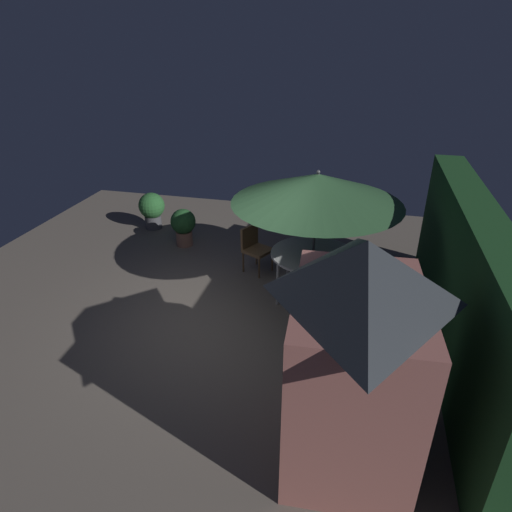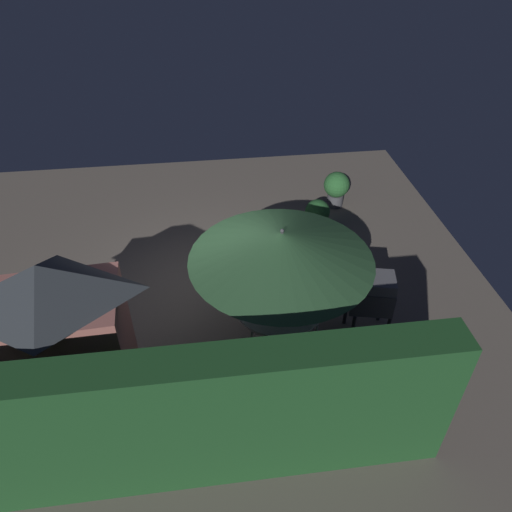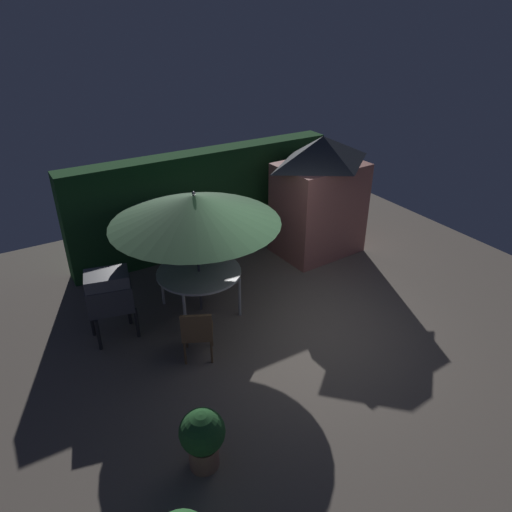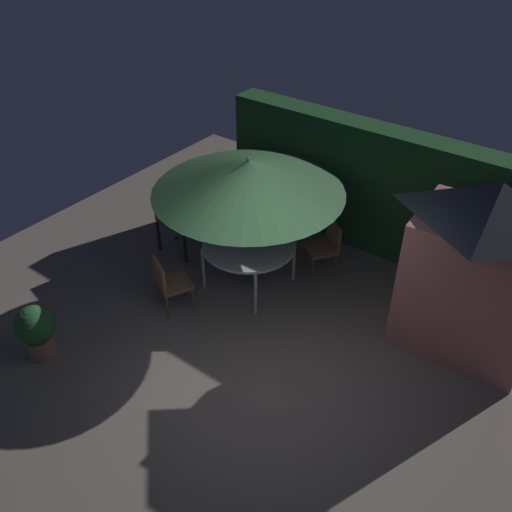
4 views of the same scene
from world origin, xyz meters
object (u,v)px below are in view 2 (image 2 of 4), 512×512
garden_shed (60,337)px  potted_plant_by_shed (317,215)px  chair_near_shed (238,370)px  chair_far_side (300,267)px  patio_table (279,305)px  potted_plant_by_grill (336,187)px  bbq_grill (372,294)px  patio_umbrella (282,246)px

garden_shed → potted_plant_by_shed: bearing=-140.3°
chair_near_shed → chair_far_side: size_ratio=1.00×
patio_table → chair_far_side: (-0.59, -1.19, -0.22)m
potted_plant_by_grill → potted_plant_by_shed: bearing=56.5°
patio_table → bbq_grill: bearing=178.8°
bbq_grill → potted_plant_by_shed: bearing=-86.4°
garden_shed → patio_umbrella: garden_shed is taller
chair_far_side → garden_shed: bearing=27.7°
patio_table → patio_umbrella: 1.21m
patio_umbrella → chair_far_side: (-0.59, -1.19, -1.43)m
chair_far_side → potted_plant_by_grill: size_ratio=1.04×
potted_plant_by_shed → potted_plant_by_grill: bearing=-123.5°
patio_table → potted_plant_by_shed: (-1.34, -2.96, -0.27)m
bbq_grill → patio_umbrella: bearing=-1.2°
patio_table → potted_plant_by_grill: potted_plant_by_grill is taller
patio_table → potted_plant_by_grill: size_ratio=1.68×
patio_table → patio_umbrella: (0.00, 0.00, 1.21)m
patio_umbrella → potted_plant_by_shed: bearing=-114.4°
garden_shed → patio_table: bearing=-166.1°
patio_table → potted_plant_by_grill: (-2.06, -4.03, -0.25)m
garden_shed → potted_plant_by_shed: garden_shed is taller
bbq_grill → chair_near_shed: (2.31, 1.01, -0.33)m
chair_far_side → patio_umbrella: bearing=63.5°
potted_plant_by_grill → garden_shed: bearing=42.7°
bbq_grill → chair_far_side: (0.94, -1.22, -0.33)m
patio_table → chair_far_side: chair_far_side is taller
garden_shed → chair_far_side: size_ratio=2.82×
patio_table → bbq_grill: 1.54m
patio_umbrella → potted_plant_by_shed: 3.57m
patio_umbrella → bbq_grill: patio_umbrella is taller
chair_far_side → chair_near_shed: bearing=58.5°
garden_shed → potted_plant_by_grill: garden_shed is taller
chair_near_shed → chair_far_side: 2.62m
potted_plant_by_shed → patio_table: bearing=65.6°
chair_far_side → potted_plant_by_grill: chair_far_side is taller
patio_umbrella → potted_plant_by_grill: (-2.06, -4.03, -1.45)m
garden_shed → chair_far_side: bearing=-152.3°
bbq_grill → chair_near_shed: 2.54m
garden_shed → patio_umbrella: bearing=-166.1°
chair_far_side → bbq_grill: bearing=127.6°
garden_shed → chair_far_side: (-3.75, -1.97, -0.77)m
bbq_grill → chair_near_shed: size_ratio=1.33×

